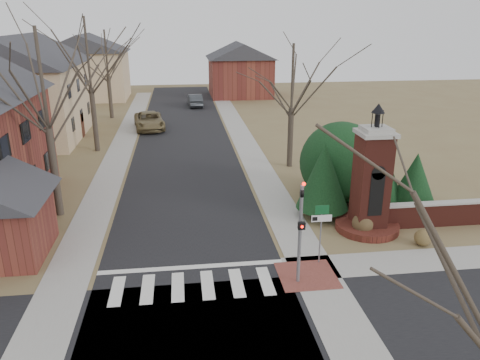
{
  "coord_description": "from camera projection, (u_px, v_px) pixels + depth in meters",
  "views": [
    {
      "loc": [
        -0.19,
        -15.71,
        10.33
      ],
      "look_at": [
        2.6,
        6.0,
        2.62
      ],
      "focal_mm": 35.0,
      "sensor_mm": 36.0,
      "label": 1
    }
  ],
  "objects": [
    {
      "name": "house_distant_right",
      "position": [
        240.0,
        68.0,
        62.8
      ],
      "size": [
        8.8,
        8.8,
        7.3
      ],
      "color": "brown",
      "rests_on": "ground"
    },
    {
      "name": "dry_shrub_left",
      "position": [
        363.0,
        223.0,
        23.31
      ],
      "size": [
        1.08,
        1.08,
        1.08
      ],
      "primitive_type": "sphere",
      "color": "#503E24",
      "rests_on": "ground"
    },
    {
      "name": "traffic_signal_pole",
      "position": [
        301.0,
        224.0,
        18.35
      ],
      "size": [
        0.28,
        0.41,
        4.5
      ],
      "color": "slate",
      "rests_on": "ground"
    },
    {
      "name": "cross_street",
      "position": [
        197.0,
        349.0,
        15.34
      ],
      "size": [
        120.0,
        8.0,
        0.01
      ],
      "primitive_type": "cube",
      "color": "black",
      "rests_on": "ground"
    },
    {
      "name": "house_stucco_left",
      "position": [
        24.0,
        86.0,
        40.26
      ],
      "size": [
        9.8,
        12.8,
        9.28
      ],
      "color": "beige",
      "rests_on": "ground"
    },
    {
      "name": "main_street",
      "position": [
        184.0,
        148.0,
        38.73
      ],
      "size": [
        8.0,
        70.0,
        0.01
      ],
      "primitive_type": "cube",
      "color": "black",
      "rests_on": "ground"
    },
    {
      "name": "ground",
      "position": [
        193.0,
        297.0,
        18.15
      ],
      "size": [
        120.0,
        120.0,
        0.0
      ],
      "primitive_type": "plane",
      "color": "brown",
      "rests_on": "ground"
    },
    {
      "name": "stop_bar",
      "position": [
        192.0,
        267.0,
        20.3
      ],
      "size": [
        8.0,
        0.35,
        0.02
      ],
      "primitive_type": "cube",
      "color": "silver",
      "rests_on": "ground"
    },
    {
      "name": "evergreen_near",
      "position": [
        324.0,
        176.0,
        24.8
      ],
      "size": [
        2.8,
        2.8,
        4.1
      ],
      "color": "#473D33",
      "rests_on": "ground"
    },
    {
      "name": "sign_post",
      "position": [
        321.0,
        223.0,
        20.04
      ],
      "size": [
        0.9,
        0.07,
        2.75
      ],
      "color": "slate",
      "rests_on": "ground"
    },
    {
      "name": "pickup_truck",
      "position": [
        149.0,
        121.0,
        44.9
      ],
      "size": [
        3.36,
        6.01,
        1.59
      ],
      "primitive_type": "imported",
      "rotation": [
        0.0,
        0.0,
        0.13
      ],
      "color": "olive",
      "rests_on": "ground"
    },
    {
      "name": "dry_shrub_right",
      "position": [
        423.0,
        237.0,
        22.14
      ],
      "size": [
        0.81,
        0.81,
        0.81
      ],
      "primitive_type": "sphere",
      "color": "brown",
      "rests_on": "ground"
    },
    {
      "name": "crosswalk_zone",
      "position": [
        193.0,
        286.0,
        18.9
      ],
      "size": [
        8.0,
        2.2,
        0.02
      ],
      "primitive_type": "cube",
      "color": "silver",
      "rests_on": "ground"
    },
    {
      "name": "sidewalk_right_main",
      "position": [
        246.0,
        145.0,
        39.36
      ],
      "size": [
        2.0,
        60.0,
        0.02
      ],
      "primitive_type": "cube",
      "color": "gray",
      "rests_on": "ground"
    },
    {
      "name": "distant_car",
      "position": [
        195.0,
        100.0,
        56.18
      ],
      "size": [
        1.81,
        4.55,
        1.47
      ],
      "primitive_type": "imported",
      "rotation": [
        0.0,
        0.0,
        3.2
      ],
      "color": "#363A3E",
      "rests_on": "ground"
    },
    {
      "name": "brick_garden_wall",
      "position": [
        451.0,
        213.0,
        24.23
      ],
      "size": [
        7.5,
        0.5,
        1.3
      ],
      "color": "#5B221A",
      "rests_on": "ground"
    },
    {
      "name": "evergreen_mid",
      "position": [
        375.0,
        162.0,
        26.22
      ],
      "size": [
        3.4,
        3.4,
        4.7
      ],
      "color": "#473D33",
      "rests_on": "ground"
    },
    {
      "name": "bare_tree_0",
      "position": [
        41.0,
        72.0,
        23.18
      ],
      "size": [
        8.05,
        8.05,
        11.15
      ],
      "color": "#473D33",
      "rests_on": "ground"
    },
    {
      "name": "curb_apron",
      "position": [
        307.0,
        275.0,
        19.66
      ],
      "size": [
        2.4,
        2.4,
        0.02
      ],
      "primitive_type": "cube",
      "color": "brown",
      "rests_on": "ground"
    },
    {
      "name": "evergreen_mass",
      "position": [
        341.0,
        159.0,
        27.32
      ],
      "size": [
        4.8,
        4.8,
        4.8
      ],
      "primitive_type": "sphere",
      "color": "black",
      "rests_on": "ground"
    },
    {
      "name": "bare_tree_2",
      "position": [
        106.0,
        50.0,
        47.66
      ],
      "size": [
        7.35,
        7.35,
        10.19
      ],
      "color": "#473D33",
      "rests_on": "ground"
    },
    {
      "name": "sidewalk_left",
      "position": [
        120.0,
        150.0,
        38.11
      ],
      "size": [
        2.0,
        60.0,
        0.02
      ],
      "primitive_type": "cube",
      "color": "gray",
      "rests_on": "ground"
    },
    {
      "name": "bare_tree_1",
      "position": [
        87.0,
        48.0,
        35.23
      ],
      "size": [
        8.4,
        8.4,
        11.64
      ],
      "color": "#473D33",
      "rests_on": "ground"
    },
    {
      "name": "bare_tree_3",
      "position": [
        293.0,
        72.0,
        31.8
      ],
      "size": [
        7.0,
        7.0,
        9.7
      ],
      "color": "#473D33",
      "rests_on": "ground"
    },
    {
      "name": "evergreen_far",
      "position": [
        415.0,
        178.0,
        25.76
      ],
      "size": [
        2.4,
        2.4,
        3.3
      ],
      "color": "#473D33",
      "rests_on": "ground"
    },
    {
      "name": "house_distant_left",
      "position": [
        86.0,
        66.0,
        60.2
      ],
      "size": [
        10.8,
        8.8,
        8.53
      ],
      "color": "beige",
      "rests_on": "ground"
    },
    {
      "name": "brick_gate_monument",
      "position": [
        370.0,
        190.0,
        23.19
      ],
      "size": [
        3.2,
        3.2,
        6.47
      ],
      "color": "#5B221A",
      "rests_on": "ground"
    }
  ]
}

